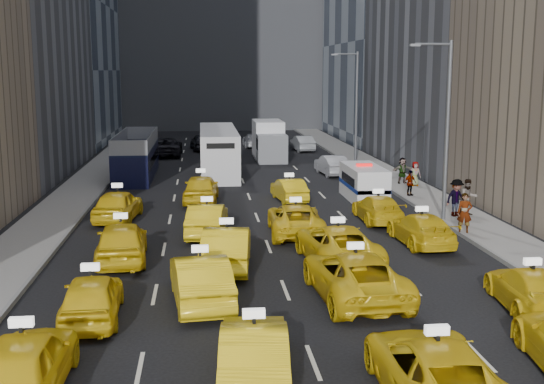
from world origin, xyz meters
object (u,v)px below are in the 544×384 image
(taxi_0, at_px, (24,364))
(nypd_van, at_px, (364,183))
(taxi_1, at_px, (254,352))
(double_decker, at_px, (136,156))
(box_truck, at_px, (269,141))
(taxi_2, at_px, (435,370))
(pedestrian_0, at_px, (465,213))
(city_bus, at_px, (218,151))

(taxi_0, xyz_separation_m, nypd_van, (13.71, 23.40, 0.17))
(taxi_1, relative_size, nypd_van, 0.89)
(nypd_van, xyz_separation_m, double_decker, (-14.15, 10.30, 0.57))
(nypd_van, bearing_deg, double_decker, 151.77)
(taxi_0, bearing_deg, box_truck, -102.42)
(taxi_0, relative_size, double_decker, 0.43)
(nypd_van, bearing_deg, taxi_2, -91.93)
(taxi_1, bearing_deg, taxi_2, 165.02)
(taxi_0, bearing_deg, pedestrian_0, -138.11)
(nypd_van, bearing_deg, pedestrian_0, -66.85)
(city_bus, distance_m, pedestrian_0, 23.64)
(double_decker, height_order, pedestrian_0, double_decker)
(double_decker, xyz_separation_m, box_truck, (10.44, 9.01, 0.06))
(taxi_2, distance_m, pedestrian_0, 16.83)
(taxi_1, relative_size, city_bus, 0.36)
(taxi_0, distance_m, taxi_1, 5.40)
(city_bus, bearing_deg, nypd_van, -52.72)
(nypd_van, bearing_deg, city_bus, 132.77)
(taxi_2, bearing_deg, pedestrian_0, -112.35)
(taxi_1, distance_m, pedestrian_0, 17.70)
(city_bus, xyz_separation_m, box_truck, (4.55, 7.50, -0.02))
(box_truck, bearing_deg, taxi_1, -95.24)
(taxi_0, bearing_deg, taxi_2, 173.41)
(city_bus, distance_m, box_truck, 8.77)
(taxi_0, xyz_separation_m, taxi_2, (9.48, -1.22, -0.05))
(taxi_0, height_order, double_decker, double_decker)
(taxi_0, relative_size, nypd_van, 0.90)
(taxi_2, distance_m, city_bus, 36.67)
(taxi_0, distance_m, city_bus, 35.64)
(box_truck, bearing_deg, city_bus, -120.29)
(box_truck, xyz_separation_m, pedestrian_0, (6.23, -28.54, -0.52))
(city_bus, bearing_deg, double_decker, -163.29)
(taxi_1, distance_m, city_bus, 35.03)
(taxi_0, bearing_deg, taxi_1, -177.21)
(taxi_0, distance_m, pedestrian_0, 21.56)
(double_decker, distance_m, box_truck, 13.79)
(double_decker, bearing_deg, nypd_van, -30.78)
(taxi_1, height_order, box_truck, box_truck)
(nypd_van, bearing_deg, taxi_0, -112.54)
(taxi_1, xyz_separation_m, taxi_2, (4.08, -1.42, -0.02))
(nypd_van, height_order, pedestrian_0, nypd_van)
(nypd_van, height_order, city_bus, city_bus)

